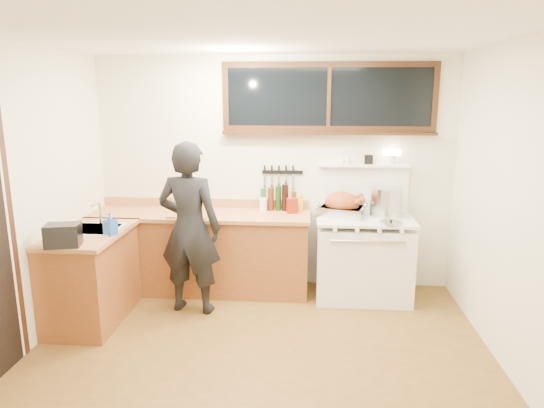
# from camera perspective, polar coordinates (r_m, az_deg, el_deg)

# --- Properties ---
(ground_plane) EXTENTS (4.00, 3.50, 0.02)m
(ground_plane) POSITION_cam_1_polar(r_m,az_deg,el_deg) (4.30, -1.63, -17.87)
(ground_plane) COLOR brown
(room_shell) EXTENTS (4.10, 3.60, 2.65)m
(room_shell) POSITION_cam_1_polar(r_m,az_deg,el_deg) (3.73, -1.79, 4.62)
(room_shell) COLOR silver
(room_shell) RESTS_ON ground
(counter_back) EXTENTS (2.44, 0.64, 1.00)m
(counter_back) POSITION_cam_1_polar(r_m,az_deg,el_deg) (5.54, -8.35, -5.50)
(counter_back) COLOR brown
(counter_back) RESTS_ON ground
(counter_left) EXTENTS (0.64, 1.09, 0.90)m
(counter_left) POSITION_cam_1_polar(r_m,az_deg,el_deg) (5.09, -20.46, -7.91)
(counter_left) COLOR brown
(counter_left) RESTS_ON ground
(sink_unit) EXTENTS (0.50, 0.45, 0.37)m
(sink_unit) POSITION_cam_1_polar(r_m,az_deg,el_deg) (5.02, -20.25, -3.40)
(sink_unit) COLOR white
(sink_unit) RESTS_ON counter_left
(vintage_stove) EXTENTS (1.02, 0.74, 1.59)m
(vintage_stove) POSITION_cam_1_polar(r_m,az_deg,el_deg) (5.40, 10.64, -5.93)
(vintage_stove) COLOR white
(vintage_stove) RESTS_ON ground
(back_window) EXTENTS (2.32, 0.13, 0.77)m
(back_window) POSITION_cam_1_polar(r_m,az_deg,el_deg) (5.40, 6.69, 11.48)
(back_window) COLOR black
(back_window) RESTS_ON room_shell
(knife_strip) EXTENTS (0.46, 0.03, 0.28)m
(knife_strip) POSITION_cam_1_polar(r_m,az_deg,el_deg) (5.48, 1.06, 3.67)
(knife_strip) COLOR black
(knife_strip) RESTS_ON room_shell
(man) EXTENTS (0.69, 0.50, 1.75)m
(man) POSITION_cam_1_polar(r_m,az_deg,el_deg) (4.91, -9.67, -2.84)
(man) COLOR black
(man) RESTS_ON ground
(soap_bottle) EXTENTS (0.13, 0.13, 0.22)m
(soap_bottle) POSITION_cam_1_polar(r_m,az_deg,el_deg) (4.73, -18.51, -2.23)
(soap_bottle) COLOR #2359B0
(soap_bottle) RESTS_ON counter_left
(toaster) EXTENTS (0.32, 0.26, 0.20)m
(toaster) POSITION_cam_1_polar(r_m,az_deg,el_deg) (4.54, -23.38, -3.39)
(toaster) COLOR black
(toaster) RESTS_ON counter_left
(cutting_board) EXTENTS (0.44, 0.33, 0.14)m
(cutting_board) POSITION_cam_1_polar(r_m,az_deg,el_deg) (5.29, -9.64, -0.78)
(cutting_board) COLOR #B67548
(cutting_board) RESTS_ON counter_back
(roast_turkey) EXTENTS (0.57, 0.49, 0.26)m
(roast_turkey) POSITION_cam_1_polar(r_m,az_deg,el_deg) (5.27, 8.29, -0.23)
(roast_turkey) COLOR silver
(roast_turkey) RESTS_ON vintage_stove
(stockpot) EXTENTS (0.35, 0.35, 0.31)m
(stockpot) POSITION_cam_1_polar(r_m,az_deg,el_deg) (5.32, 13.24, 0.25)
(stockpot) COLOR silver
(stockpot) RESTS_ON vintage_stove
(saucepan) EXTENTS (0.19, 0.29, 0.12)m
(saucepan) POSITION_cam_1_polar(r_m,az_deg,el_deg) (5.54, 10.24, -0.12)
(saucepan) COLOR silver
(saucepan) RESTS_ON vintage_stove
(pot_lid) EXTENTS (0.26, 0.26, 0.04)m
(pot_lid) POSITION_cam_1_polar(r_m,az_deg,el_deg) (5.05, 13.82, -2.13)
(pot_lid) COLOR silver
(pot_lid) RESTS_ON vintage_stove
(coffee_tin) EXTENTS (0.13, 0.11, 0.17)m
(coffee_tin) POSITION_cam_1_polar(r_m,az_deg,el_deg) (5.33, 2.37, -0.21)
(coffee_tin) COLOR maroon
(coffee_tin) RESTS_ON counter_back
(pitcher) EXTENTS (0.09, 0.09, 0.15)m
(pitcher) POSITION_cam_1_polar(r_m,az_deg,el_deg) (5.39, -1.06, -0.10)
(pitcher) COLOR white
(pitcher) RESTS_ON counter_back
(bottle_cluster) EXTENTS (0.48, 0.07, 0.30)m
(bottle_cluster) POSITION_cam_1_polar(r_m,az_deg,el_deg) (5.44, 1.00, 0.57)
(bottle_cluster) COLOR black
(bottle_cluster) RESTS_ON counter_back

